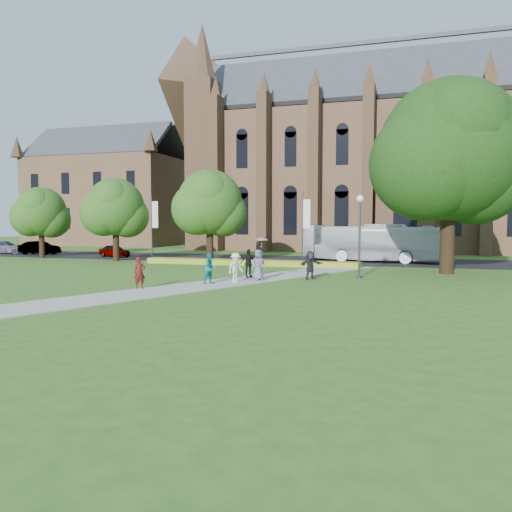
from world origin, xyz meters
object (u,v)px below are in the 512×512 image
(large_tree, at_px, (450,151))
(car_1, at_px, (39,248))
(tour_coach, at_px, (371,243))
(car_2, at_px, (4,247))
(car_0, at_px, (114,251))
(streetlamp, at_px, (360,226))
(pedestrian_0, at_px, (140,273))

(large_tree, height_order, car_1, large_tree)
(large_tree, xyz_separation_m, tour_coach, (-5.73, 8.56, -6.68))
(tour_coach, bearing_deg, car_2, 98.56)
(car_2, bearing_deg, car_0, -112.53)
(car_0, bearing_deg, car_1, 104.78)
(streetlamp, bearing_deg, car_0, 155.42)
(car_0, distance_m, car_2, 14.61)
(car_0, bearing_deg, pedestrian_0, -124.97)
(streetlamp, xyz_separation_m, car_1, (-35.09, 12.33, -2.56))
(streetlamp, distance_m, pedestrian_0, 13.95)
(streetlamp, bearing_deg, car_1, 160.65)
(large_tree, bearing_deg, tour_coach, 123.83)
(streetlamp, relative_size, car_0, 1.46)
(streetlamp, xyz_separation_m, car_0, (-25.34, 11.59, -2.66))
(streetlamp, distance_m, car_2, 41.90)
(large_tree, bearing_deg, car_2, 170.05)
(car_0, xyz_separation_m, car_2, (-14.58, 0.88, 0.09))
(car_2, bearing_deg, streetlamp, -126.43)
(tour_coach, relative_size, car_1, 2.74)
(car_1, height_order, pedestrian_0, pedestrian_0)
(pedestrian_0, bearing_deg, car_2, 102.45)
(streetlamp, bearing_deg, car_2, 162.65)
(car_1, bearing_deg, streetlamp, -112.79)
(large_tree, xyz_separation_m, car_1, (-40.59, 7.83, -7.63))
(car_0, height_order, car_1, car_1)
(car_1, relative_size, car_2, 0.91)
(large_tree, distance_m, pedestrian_0, 22.15)
(streetlamp, relative_size, large_tree, 0.40)
(tour_coach, relative_size, pedestrian_0, 7.15)
(car_2, bearing_deg, pedestrian_0, -144.97)
(streetlamp, xyz_separation_m, large_tree, (5.50, 4.50, 5.07))
(streetlamp, distance_m, large_tree, 8.73)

